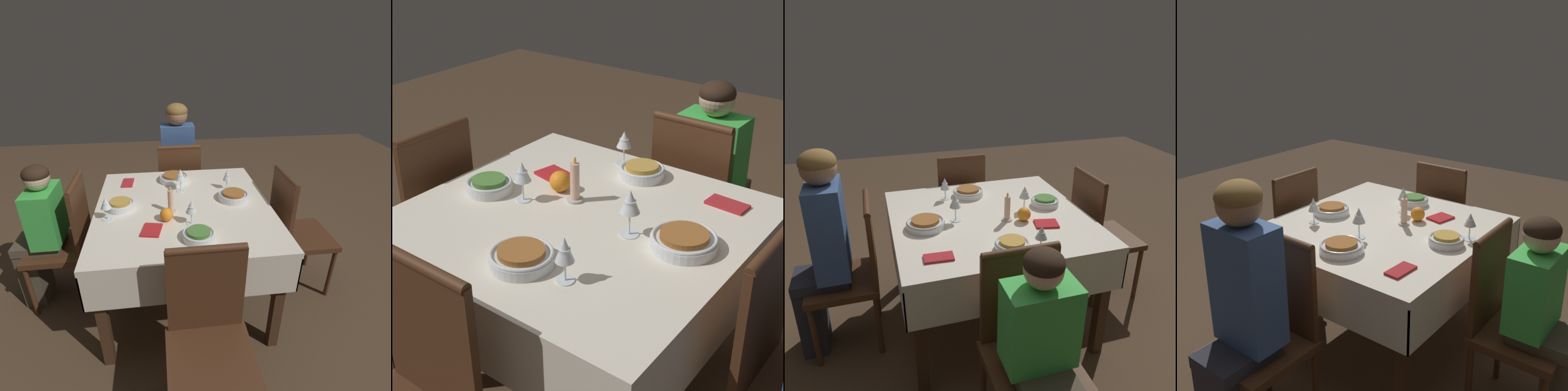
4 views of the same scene
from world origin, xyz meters
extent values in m
plane|color=#4C3826|center=(0.00, 0.00, 0.00)|extent=(8.00, 8.00, 0.00)
cube|color=silver|center=(0.00, 0.00, 0.74)|extent=(1.19, 1.15, 0.04)
cube|color=silver|center=(0.00, 0.57, 0.61)|extent=(1.19, 0.01, 0.23)
cube|color=silver|center=(0.00, -0.57, 0.61)|extent=(1.19, 0.01, 0.23)
cube|color=silver|center=(0.59, 0.00, 0.61)|extent=(0.01, 1.15, 0.23)
cube|color=silver|center=(-0.59, 0.00, 0.61)|extent=(0.01, 1.15, 0.23)
cube|color=#3D2616|center=(0.52, 0.50, 0.36)|extent=(0.06, 0.06, 0.72)
cube|color=#3D2616|center=(-0.52, 0.50, 0.36)|extent=(0.06, 0.06, 0.72)
cube|color=#3D2616|center=(0.52, -0.50, 0.36)|extent=(0.06, 0.06, 0.72)
cube|color=#3D2616|center=(-0.52, -0.50, 0.36)|extent=(0.06, 0.06, 0.72)
cube|color=#472816|center=(-0.90, 0.03, 0.43)|extent=(0.40, 0.40, 0.04)
cube|color=#472816|center=(-0.72, 0.03, 0.69)|extent=(0.03, 0.37, 0.47)
cylinder|color=#472816|center=(-0.72, 0.03, 0.92)|extent=(0.04, 0.36, 0.04)
cylinder|color=#472816|center=(-1.08, 0.21, 0.21)|extent=(0.03, 0.03, 0.41)
cylinder|color=#472816|center=(-1.08, -0.14, 0.21)|extent=(0.03, 0.03, 0.41)
cylinder|color=#472816|center=(-0.73, 0.21, 0.21)|extent=(0.03, 0.03, 0.41)
cylinder|color=#472816|center=(-0.73, -0.14, 0.21)|extent=(0.03, 0.03, 0.41)
cube|color=#472816|center=(-0.08, -0.88, 0.43)|extent=(0.40, 0.40, 0.04)
cube|color=#472816|center=(-0.08, -0.69, 0.69)|extent=(0.37, 0.03, 0.47)
cylinder|color=#472816|center=(-0.08, -0.69, 0.92)|extent=(0.36, 0.04, 0.04)
cylinder|color=#472816|center=(-0.25, -1.06, 0.21)|extent=(0.03, 0.03, 0.41)
cylinder|color=#472816|center=(0.10, -1.06, 0.21)|extent=(0.03, 0.03, 0.41)
cylinder|color=#472816|center=(-0.25, -0.70, 0.21)|extent=(0.03, 0.03, 0.41)
cylinder|color=#472816|center=(0.10, -0.70, 0.21)|extent=(0.03, 0.03, 0.41)
cube|color=#472816|center=(0.00, 0.88, 0.43)|extent=(0.40, 0.40, 0.04)
cube|color=#472816|center=(0.00, 0.69, 0.69)|extent=(0.37, 0.03, 0.47)
cylinder|color=#472816|center=(0.00, 0.69, 0.92)|extent=(0.36, 0.04, 0.04)
cylinder|color=#472816|center=(0.18, 1.06, 0.21)|extent=(0.03, 0.03, 0.41)
cylinder|color=#472816|center=(-0.17, 1.06, 0.21)|extent=(0.03, 0.03, 0.41)
cylinder|color=#472816|center=(0.18, 0.70, 0.21)|extent=(0.03, 0.03, 0.41)
cylinder|color=#472816|center=(-0.17, 0.70, 0.21)|extent=(0.03, 0.03, 0.41)
cube|color=#472816|center=(0.90, 0.04, 0.43)|extent=(0.40, 0.40, 0.04)
cube|color=#472816|center=(0.72, 0.04, 0.69)|extent=(0.03, 0.37, 0.47)
cylinder|color=#472816|center=(0.72, 0.04, 0.92)|extent=(0.04, 0.36, 0.04)
cylinder|color=#472816|center=(0.73, -0.14, 0.21)|extent=(0.03, 0.03, 0.41)
cylinder|color=#472816|center=(0.73, 0.22, 0.21)|extent=(0.03, 0.03, 0.41)
cube|color=#282833|center=(-1.10, 0.03, 0.23)|extent=(0.14, 0.22, 0.45)
cube|color=#282833|center=(-1.02, 0.03, 0.48)|extent=(0.31, 0.24, 0.06)
cube|color=#38568E|center=(-0.93, 0.03, 0.79)|extent=(0.18, 0.30, 0.55)
sphere|color=#9E7051|center=(-0.93, 0.03, 1.15)|extent=(0.19, 0.19, 0.19)
ellipsoid|color=brown|center=(-0.93, 0.03, 1.18)|extent=(0.19, 0.19, 0.13)
cube|color=#4C4233|center=(-0.08, -1.08, 0.23)|extent=(0.22, 0.14, 0.45)
cube|color=#4C4233|center=(-0.08, -1.00, 0.48)|extent=(0.24, 0.31, 0.06)
cube|color=green|center=(-0.08, -0.91, 0.70)|extent=(0.30, 0.18, 0.38)
sphere|color=beige|center=(-0.08, -0.91, 0.97)|extent=(0.16, 0.16, 0.16)
ellipsoid|color=black|center=(-0.08, -0.91, 0.99)|extent=(0.16, 0.16, 0.11)
cylinder|color=silver|center=(-0.40, -0.04, 0.77)|extent=(0.22, 0.22, 0.04)
torus|color=silver|center=(-0.40, -0.04, 0.80)|extent=(0.22, 0.22, 0.01)
cylinder|color=#995B28|center=(-0.40, -0.04, 0.80)|extent=(0.16, 0.16, 0.02)
cylinder|color=white|center=(-0.21, 0.00, 0.76)|extent=(0.07, 0.07, 0.00)
cylinder|color=white|center=(-0.21, 0.00, 0.80)|extent=(0.01, 0.01, 0.08)
cone|color=white|center=(-0.21, 0.00, 0.88)|extent=(0.07, 0.07, 0.08)
cylinder|color=white|center=(-0.21, 0.00, 0.87)|extent=(0.04, 0.04, 0.04)
cylinder|color=silver|center=(-0.01, -0.41, 0.77)|extent=(0.18, 0.18, 0.04)
torus|color=silver|center=(-0.01, -0.41, 0.80)|extent=(0.18, 0.18, 0.01)
cylinder|color=gold|center=(-0.01, -0.41, 0.80)|extent=(0.13, 0.13, 0.02)
cylinder|color=white|center=(0.12, -0.47, 0.76)|extent=(0.07, 0.07, 0.00)
cylinder|color=white|center=(0.12, -0.47, 0.80)|extent=(0.01, 0.01, 0.07)
cone|color=white|center=(0.12, -0.47, 0.87)|extent=(0.06, 0.06, 0.07)
cylinder|color=white|center=(0.12, -0.47, 0.85)|extent=(0.04, 0.04, 0.03)
cylinder|color=silver|center=(-0.04, 0.35, 0.77)|extent=(0.21, 0.21, 0.04)
torus|color=silver|center=(-0.04, 0.35, 0.80)|extent=(0.20, 0.20, 0.01)
cylinder|color=#995B28|center=(-0.04, 0.35, 0.80)|extent=(0.15, 0.15, 0.02)
cylinder|color=white|center=(-0.21, 0.34, 0.76)|extent=(0.06, 0.06, 0.00)
cylinder|color=white|center=(-0.21, 0.34, 0.79)|extent=(0.01, 0.01, 0.07)
cone|color=white|center=(-0.21, 0.34, 0.87)|extent=(0.06, 0.06, 0.08)
cylinder|color=white|center=(-0.21, 0.34, 0.85)|extent=(0.04, 0.04, 0.04)
cylinder|color=silver|center=(0.40, 0.05, 0.77)|extent=(0.18, 0.18, 0.04)
torus|color=silver|center=(0.40, 0.05, 0.80)|extent=(0.18, 0.18, 0.01)
cylinder|color=#4C7F38|center=(0.40, 0.05, 0.80)|extent=(0.13, 0.13, 0.02)
cylinder|color=white|center=(0.24, 0.03, 0.76)|extent=(0.06, 0.06, 0.00)
cylinder|color=white|center=(0.24, 0.03, 0.80)|extent=(0.01, 0.01, 0.08)
cone|color=white|center=(0.24, 0.03, 0.88)|extent=(0.07, 0.07, 0.08)
cylinder|color=white|center=(0.24, 0.03, 0.86)|extent=(0.04, 0.04, 0.03)
cylinder|color=beige|center=(0.08, -0.09, 0.76)|extent=(0.06, 0.06, 0.01)
cylinder|color=beige|center=(0.08, -0.09, 0.84)|extent=(0.04, 0.04, 0.14)
ellipsoid|color=#F9C64C|center=(0.08, -0.09, 0.92)|extent=(0.01, 0.01, 0.03)
sphere|color=orange|center=(0.18, -0.12, 0.80)|extent=(0.08, 0.08, 0.08)
cube|color=red|center=(0.29, -0.21, 0.76)|extent=(0.15, 0.13, 0.01)
cube|color=#AD2328|center=(-0.39, -0.39, 0.76)|extent=(0.16, 0.09, 0.01)
camera|label=1|loc=(1.77, -0.14, 1.73)|focal=28.00mm
camera|label=2|loc=(-1.14, 1.48, 1.81)|focal=55.00mm
camera|label=3|loc=(-0.66, -2.01, 1.79)|focal=35.00mm
camera|label=4|loc=(-2.07, -1.51, 1.82)|focal=45.00mm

